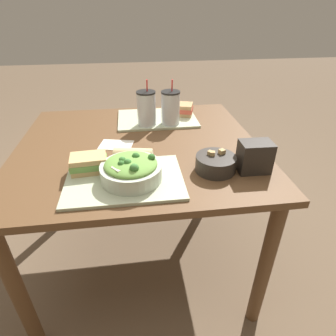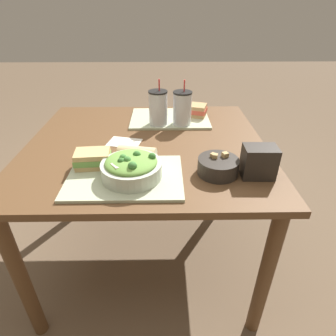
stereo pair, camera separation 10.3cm
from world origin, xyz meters
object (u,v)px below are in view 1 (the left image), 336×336
(sandwich_far, at_px, (180,109))
(drink_cup_dark, at_px, (147,110))
(soup_bowl, at_px, (216,163))
(sandwich_near, at_px, (89,163))
(drink_cup_red, at_px, (171,109))
(salad_bowl, at_px, (131,169))
(baguette_near, at_px, (134,155))
(napkin_folded, at_px, (116,145))
(chip_bag, at_px, (255,157))

(sandwich_far, height_order, drink_cup_dark, drink_cup_dark)
(soup_bowl, height_order, drink_cup_dark, drink_cup_dark)
(sandwich_near, height_order, sandwich_far, same)
(sandwich_far, distance_m, drink_cup_red, 0.15)
(salad_bowl, xyz_separation_m, baguette_near, (0.01, 0.12, -0.01))
(sandwich_far, height_order, napkin_folded, sandwich_far)
(baguette_near, relative_size, drink_cup_red, 0.71)
(sandwich_near, distance_m, drink_cup_dark, 0.50)
(salad_bowl, height_order, sandwich_far, salad_bowl)
(salad_bowl, relative_size, drink_cup_dark, 0.96)
(drink_cup_dark, relative_size, drink_cup_red, 1.02)
(sandwich_near, bearing_deg, napkin_folded, 62.75)
(salad_bowl, distance_m, soup_bowl, 0.33)
(soup_bowl, bearing_deg, drink_cup_dark, 116.29)
(salad_bowl, bearing_deg, soup_bowl, 6.17)
(baguette_near, bearing_deg, salad_bowl, -174.03)
(drink_cup_red, height_order, chip_bag, drink_cup_red)
(drink_cup_dark, bearing_deg, drink_cup_red, -0.00)
(salad_bowl, bearing_deg, sandwich_far, 65.49)
(baguette_near, height_order, drink_cup_red, drink_cup_red)
(baguette_near, relative_size, napkin_folded, 0.97)
(soup_bowl, bearing_deg, napkin_folded, 145.42)
(drink_cup_red, height_order, napkin_folded, drink_cup_red)
(drink_cup_red, bearing_deg, napkin_folded, -144.00)
(sandwich_far, bearing_deg, drink_cup_red, -103.04)
(soup_bowl, xyz_separation_m, drink_cup_dark, (-0.24, 0.48, 0.06))
(drink_cup_dark, height_order, chip_bag, drink_cup_dark)
(baguette_near, height_order, sandwich_far, sandwich_far)
(baguette_near, distance_m, drink_cup_dark, 0.40)
(sandwich_near, bearing_deg, salad_bowl, -31.53)
(drink_cup_dark, xyz_separation_m, drink_cup_red, (0.12, -0.00, -0.00))
(salad_bowl, distance_m, sandwich_far, 0.70)
(sandwich_far, bearing_deg, soup_bowl, -68.74)
(salad_bowl, xyz_separation_m, sandwich_near, (-0.16, 0.08, -0.01))
(sandwich_far, xyz_separation_m, drink_cup_dark, (-0.20, -0.12, 0.05))
(salad_bowl, height_order, chip_bag, chip_bag)
(soup_bowl, height_order, napkin_folded, soup_bowl)
(baguette_near, bearing_deg, drink_cup_red, -16.03)
(soup_bowl, xyz_separation_m, sandwich_far, (-0.04, 0.60, 0.01))
(soup_bowl, relative_size, baguette_near, 0.95)
(drink_cup_dark, height_order, drink_cup_red, drink_cup_dark)
(sandwich_near, xyz_separation_m, napkin_folded, (0.09, 0.23, -0.04))
(salad_bowl, height_order, sandwich_near, salad_bowl)
(sandwich_far, xyz_separation_m, drink_cup_red, (-0.07, -0.12, 0.05))
(drink_cup_red, distance_m, chip_bag, 0.56)
(baguette_near, height_order, drink_cup_dark, drink_cup_dark)
(drink_cup_red, xyz_separation_m, chip_bag, (0.26, -0.50, -0.03))
(sandwich_near, height_order, drink_cup_red, drink_cup_red)
(baguette_near, relative_size, drink_cup_dark, 0.70)
(drink_cup_dark, xyz_separation_m, chip_bag, (0.38, -0.50, -0.03))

